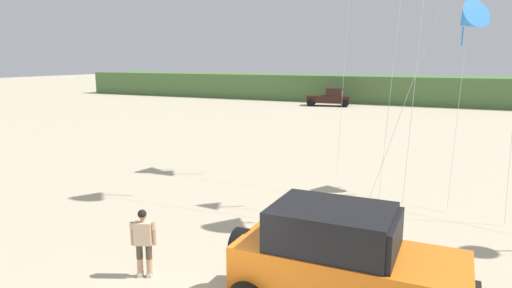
{
  "coord_description": "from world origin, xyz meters",
  "views": [
    {
      "loc": [
        4.04,
        -5.95,
        5.08
      ],
      "look_at": [
        -0.08,
        3.06,
        3.2
      ],
      "focal_mm": 31.45,
      "sensor_mm": 36.0,
      "label": 1
    }
  ],
  "objects_px": {
    "person_watching": "(144,239)",
    "distant_pickup": "(330,97)",
    "jeep": "(345,261)",
    "kite_orange_streamer": "(468,20)"
  },
  "relations": [
    {
      "from": "person_watching",
      "to": "distant_pickup",
      "type": "bearing_deg",
      "value": 99.27
    },
    {
      "from": "distant_pickup",
      "to": "person_watching",
      "type": "bearing_deg",
      "value": -80.73
    },
    {
      "from": "jeep",
      "to": "kite_orange_streamer",
      "type": "distance_m",
      "value": 12.09
    },
    {
      "from": "jeep",
      "to": "person_watching",
      "type": "xyz_separation_m",
      "value": [
        -4.67,
        -0.27,
        -0.26
      ]
    },
    {
      "from": "jeep",
      "to": "person_watching",
      "type": "bearing_deg",
      "value": -176.63
    },
    {
      "from": "distant_pickup",
      "to": "kite_orange_streamer",
      "type": "bearing_deg",
      "value": -65.88
    },
    {
      "from": "jeep",
      "to": "distant_pickup",
      "type": "xyz_separation_m",
      "value": [
        -11.22,
        39.87,
        -0.26
      ]
    },
    {
      "from": "person_watching",
      "to": "distant_pickup",
      "type": "relative_size",
      "value": 0.34
    },
    {
      "from": "person_watching",
      "to": "distant_pickup",
      "type": "xyz_separation_m",
      "value": [
        -6.55,
        40.15,
        0.0
      ]
    },
    {
      "from": "jeep",
      "to": "kite_orange_streamer",
      "type": "xyz_separation_m",
      "value": [
        1.84,
        10.7,
        5.31
      ]
    }
  ]
}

